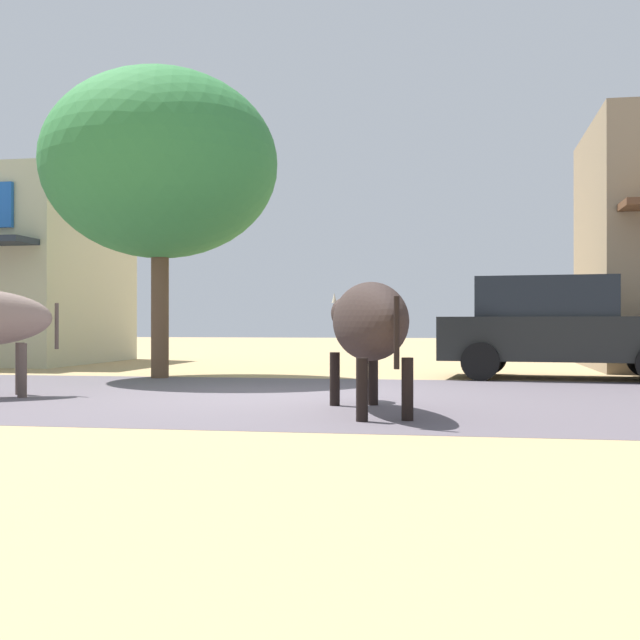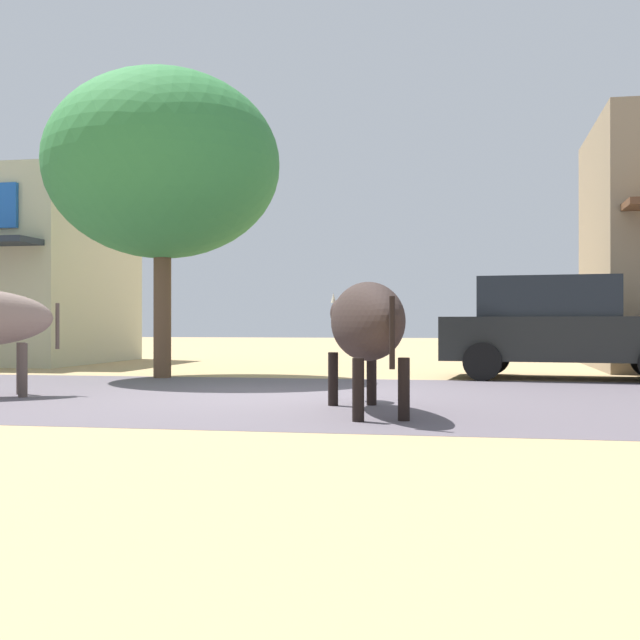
% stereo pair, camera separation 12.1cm
% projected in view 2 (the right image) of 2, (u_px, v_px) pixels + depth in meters
% --- Properties ---
extents(ground, '(80.00, 80.00, 0.00)m').
position_uv_depth(ground, '(271.00, 396.00, 10.18)').
color(ground, tan).
extents(asphalt_road, '(72.00, 6.51, 0.00)m').
position_uv_depth(asphalt_road, '(271.00, 396.00, 10.18)').
color(asphalt_road, '#5C535B').
rests_on(asphalt_road, ground).
extents(roadside_tree, '(3.86, 3.86, 5.05)m').
position_uv_depth(roadside_tree, '(162.00, 165.00, 13.63)').
color(roadside_tree, brown).
rests_on(roadside_tree, ground).
extents(parked_hatchback_car, '(4.11, 2.25, 1.64)m').
position_uv_depth(parked_hatchback_car, '(563.00, 327.00, 13.38)').
color(parked_hatchback_car, black).
rests_on(parked_hatchback_car, ground).
extents(cow_far_dark, '(1.32, 2.79, 1.31)m').
position_uv_depth(cow_far_dark, '(364.00, 322.00, 8.37)').
color(cow_far_dark, '#2F2420').
rests_on(cow_far_dark, ground).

